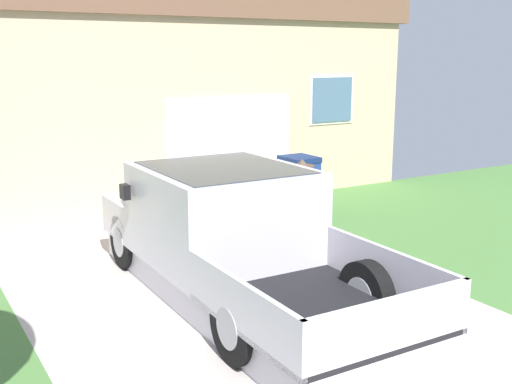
% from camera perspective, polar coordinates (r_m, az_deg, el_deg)
% --- Properties ---
extents(pickup_truck, '(2.15, 5.52, 1.67)m').
position_cam_1_polar(pickup_truck, '(8.29, -2.63, -4.08)').
color(pickup_truck, silver).
rests_on(pickup_truck, ground).
extents(person_with_hat, '(0.52, 0.38, 1.58)m').
position_cam_1_polar(person_with_hat, '(9.51, 4.18, -1.22)').
color(person_with_hat, navy).
rests_on(person_with_hat, ground).
extents(handbag, '(0.39, 0.15, 0.47)m').
position_cam_1_polar(handbag, '(9.47, 4.94, -5.81)').
color(handbag, '#232328').
rests_on(handbag, ground).
extents(house_with_garage, '(10.76, 5.90, 4.96)m').
position_cam_1_polar(house_with_garage, '(15.34, -9.44, 10.07)').
color(house_with_garage, '#D4B68F').
rests_on(house_with_garage, ground).
extents(wheeled_trash_bin, '(0.60, 0.72, 1.15)m').
position_cam_1_polar(wheeled_trash_bin, '(12.42, 3.96, 0.86)').
color(wheeled_trash_bin, navy).
rests_on(wheeled_trash_bin, ground).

